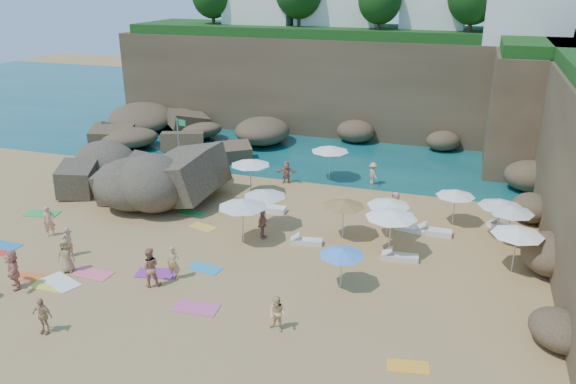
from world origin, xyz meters
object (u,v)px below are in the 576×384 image
(person_stand_2, at_px, (373,174))
(person_stand_6, at_px, (67,242))
(person_stand_5, at_px, (286,172))
(rock_outcrop, at_px, (137,192))
(flag_pole, at_px, (180,137))
(parasol_0, at_px, (250,162))
(person_stand_1, at_px, (149,267))
(person_stand_0, at_px, (49,221))
(parasol_2, at_px, (501,203))
(parasol_1, at_px, (330,149))
(person_stand_4, at_px, (395,206))
(lounger_0, at_px, (268,209))
(person_stand_3, at_px, (262,224))

(person_stand_2, relative_size, person_stand_6, 0.98)
(person_stand_5, bearing_deg, rock_outcrop, -161.72)
(flag_pole, relative_size, parasol_0, 1.52)
(rock_outcrop, bearing_deg, parasol_0, 15.41)
(person_stand_1, xyz_separation_m, person_stand_2, (6.95, 15.89, -0.16))
(person_stand_1, height_order, person_stand_2, person_stand_1)
(rock_outcrop, height_order, person_stand_6, rock_outcrop)
(person_stand_6, bearing_deg, person_stand_5, 166.83)
(parasol_0, relative_size, person_stand_6, 1.61)
(person_stand_0, distance_m, person_stand_6, 2.91)
(parasol_0, bearing_deg, flag_pole, 155.88)
(flag_pole, xyz_separation_m, parasol_0, (6.40, -2.86, -0.25))
(parasol_2, bearing_deg, person_stand_6, -156.49)
(rock_outcrop, height_order, parasol_1, parasol_1)
(parasol_1, distance_m, person_stand_5, 3.28)
(parasol_1, relative_size, person_stand_1, 1.38)
(parasol_0, height_order, person_stand_4, parasol_0)
(person_stand_0, bearing_deg, parasol_1, 4.46)
(parasol_1, distance_m, person_stand_1, 16.45)
(parasol_1, distance_m, person_stand_4, 7.56)
(lounger_0, xyz_separation_m, person_stand_5, (-0.52, 4.84, 0.59))
(person_stand_5, xyz_separation_m, person_stand_6, (-6.78, -13.16, 0.02))
(rock_outcrop, distance_m, person_stand_3, 10.62)
(person_stand_3, distance_m, person_stand_6, 9.59)
(person_stand_3, relative_size, person_stand_5, 1.04)
(person_stand_0, relative_size, person_stand_4, 0.98)
(person_stand_1, bearing_deg, person_stand_2, -143.68)
(parasol_0, height_order, person_stand_5, parasol_0)
(flag_pole, xyz_separation_m, person_stand_0, (-1.38, -11.74, -1.56))
(parasol_2, bearing_deg, person_stand_5, 160.83)
(parasol_0, distance_m, parasol_2, 14.59)
(flag_pole, relative_size, lounger_0, 1.84)
(person_stand_1, bearing_deg, rock_outcrop, -84.51)
(parasol_0, distance_m, person_stand_4, 9.26)
(lounger_0, relative_size, person_stand_3, 1.31)
(parasol_1, height_order, person_stand_1, parasol_1)
(person_stand_2, bearing_deg, person_stand_0, 95.15)
(rock_outcrop, height_order, person_stand_3, rock_outcrop)
(person_stand_0, xyz_separation_m, person_stand_6, (2.42, -1.61, -0.06))
(rock_outcrop, xyz_separation_m, person_stand_1, (6.97, -9.75, 0.91))
(person_stand_3, bearing_deg, person_stand_6, 126.56)
(flag_pole, relative_size, person_stand_1, 2.05)
(lounger_0, bearing_deg, flag_pole, 147.75)
(flag_pole, height_order, lounger_0, flag_pole)
(rock_outcrop, xyz_separation_m, person_stand_4, (16.12, 0.77, 0.84))
(person_stand_2, bearing_deg, parasol_1, 53.27)
(rock_outcrop, relative_size, person_stand_2, 5.51)
(person_stand_0, relative_size, person_stand_3, 1.07)
(parasol_0, relative_size, parasol_2, 1.07)
(person_stand_2, bearing_deg, rock_outcrop, 77.24)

